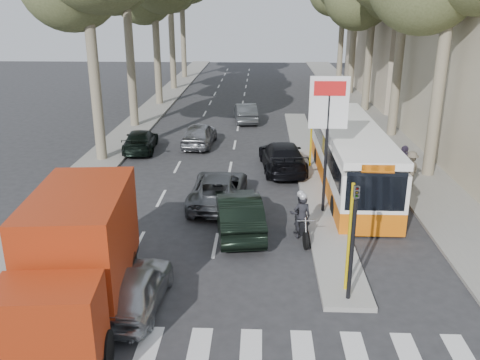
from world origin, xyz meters
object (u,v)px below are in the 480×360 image
object	(u,v)px
motorcycle	(301,216)
dark_hatchback	(238,212)
red_truck	(77,256)
city_bus	(350,155)
silver_hatchback	(136,288)

from	to	relation	value
motorcycle	dark_hatchback	bearing A→B (deg)	162.91
red_truck	city_bus	bearing A→B (deg)	44.34
silver_hatchback	city_bus	world-z (taller)	city_bus
silver_hatchback	dark_hatchback	bearing A→B (deg)	-113.66
dark_hatchback	motorcycle	distance (m)	2.35
silver_hatchback	dark_hatchback	size ratio (longest dim) A/B	0.81
silver_hatchback	dark_hatchback	distance (m)	5.88
dark_hatchback	motorcycle	bearing A→B (deg)	161.63
silver_hatchback	dark_hatchback	world-z (taller)	dark_hatchback
dark_hatchback	silver_hatchback	bearing A→B (deg)	55.33
dark_hatchback	red_truck	distance (m)	6.97
red_truck	silver_hatchback	bearing A→B (deg)	6.05
city_bus	dark_hatchback	bearing A→B (deg)	-134.13
dark_hatchback	motorcycle	size ratio (longest dim) A/B	2.14
silver_hatchback	motorcycle	world-z (taller)	motorcycle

